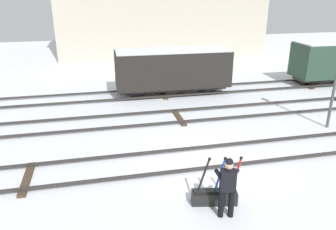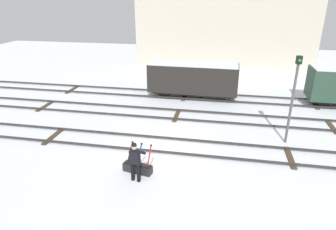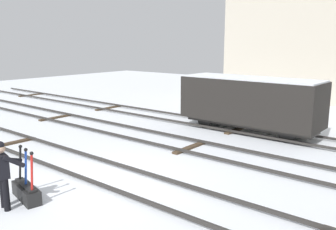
% 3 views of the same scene
% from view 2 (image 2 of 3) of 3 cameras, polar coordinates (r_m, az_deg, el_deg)
% --- Properties ---
extents(ground_plane, '(60.00, 60.00, 0.00)m').
position_cam_2_polar(ground_plane, '(14.47, -0.86, -6.15)').
color(ground_plane, silver).
extents(track_main_line, '(44.00, 1.94, 0.18)m').
position_cam_2_polar(track_main_line, '(14.42, -0.87, -5.76)').
color(track_main_line, '#2D2B28').
rests_on(track_main_line, ground_plane).
extents(track_siding_near, '(44.00, 1.94, 0.18)m').
position_cam_2_polar(track_siding_near, '(17.96, 1.67, 0.13)').
color(track_siding_near, '#2D2B28').
rests_on(track_siding_near, ground_plane).
extents(track_siding_far, '(44.00, 1.94, 0.18)m').
position_cam_2_polar(track_siding_far, '(21.38, 3.26, 3.82)').
color(track_siding_far, '#2D2B28').
rests_on(track_siding_far, ground_plane).
extents(switch_lever_frame, '(1.33, 0.60, 1.44)m').
position_cam_2_polar(switch_lever_frame, '(12.51, -5.87, -9.97)').
color(switch_lever_frame, black).
rests_on(switch_lever_frame, ground_plane).
extents(rail_worker, '(0.62, 0.72, 1.70)m').
position_cam_2_polar(rail_worker, '(11.65, -6.35, -8.57)').
color(rail_worker, black).
rests_on(rail_worker, ground_plane).
extents(signal_post, '(0.24, 0.32, 4.35)m').
position_cam_2_polar(signal_post, '(15.06, 23.12, 4.01)').
color(signal_post, '#4C4C4C').
rests_on(signal_post, ground_plane).
extents(apartment_building, '(17.90, 5.51, 9.05)m').
position_cam_2_polar(apartment_building, '(32.39, 10.93, 17.84)').
color(apartment_building, beige).
rests_on(apartment_building, ground_plane).
extents(freight_car_far_end, '(6.23, 2.16, 2.47)m').
position_cam_2_polar(freight_car_far_end, '(20.94, 4.88, 7.10)').
color(freight_car_far_end, '#2D2B28').
rests_on(freight_car_far_end, ground_plane).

